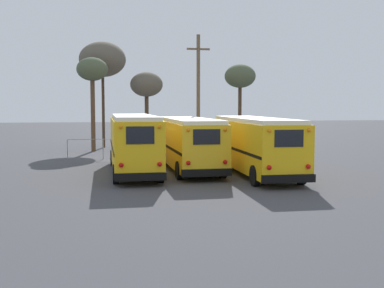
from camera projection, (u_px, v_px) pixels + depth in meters
The scene contains 10 objects.
ground_plane at pixel (193, 173), 26.79m from camera, with size 160.00×160.00×0.00m, color #424247.
school_bus_0 at pixel (134, 142), 26.65m from camera, with size 2.54×10.05×3.21m.
school_bus_1 at pixel (189, 142), 27.76m from camera, with size 2.59×9.55×3.00m.
school_bus_2 at pixel (255, 144), 26.17m from camera, with size 2.76×10.33×3.08m.
utility_pole at pixel (198, 92), 37.31m from camera, with size 1.80×0.28×9.16m.
bare_tree_0 at pixel (147, 86), 41.70m from camera, with size 2.82×2.82×6.60m.
bare_tree_1 at pixel (103, 60), 41.91m from camera, with size 4.06×4.06×9.25m.
bare_tree_2 at pixel (92, 72), 38.61m from camera, with size 2.50×2.50×7.57m.
bare_tree_3 at pixel (240, 77), 42.01m from camera, with size 2.72×2.72×7.29m.
fence_line at pixel (172, 144), 34.34m from camera, with size 14.51×0.06×1.42m.
Camera 1 is at (-5.19, -26.06, 3.80)m, focal length 45.00 mm.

